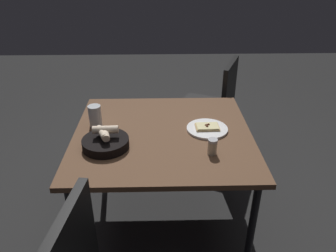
# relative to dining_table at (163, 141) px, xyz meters

# --- Properties ---
(ground) EXTENTS (8.00, 8.00, 0.00)m
(ground) POSITION_rel_dining_table_xyz_m (0.00, 0.00, -0.65)
(ground) COLOR #262626
(dining_table) EXTENTS (1.00, 1.05, 0.71)m
(dining_table) POSITION_rel_dining_table_xyz_m (0.00, 0.00, 0.00)
(dining_table) COLOR brown
(dining_table) RESTS_ON ground
(pizza_plate) EXTENTS (0.25, 0.25, 0.04)m
(pizza_plate) POSITION_rel_dining_table_xyz_m (-0.03, 0.27, 0.07)
(pizza_plate) COLOR white
(pizza_plate) RESTS_ON dining_table
(bread_basket) EXTENTS (0.26, 0.26, 0.12)m
(bread_basket) POSITION_rel_dining_table_xyz_m (0.15, -0.31, 0.09)
(bread_basket) COLOR black
(bread_basket) RESTS_ON dining_table
(beer_glass) EXTENTS (0.08, 0.08, 0.13)m
(beer_glass) POSITION_rel_dining_table_xyz_m (-0.10, -0.41, 0.12)
(beer_glass) COLOR silver
(beer_glass) RESTS_ON dining_table
(pepper_shaker) EXTENTS (0.05, 0.05, 0.09)m
(pepper_shaker) POSITION_rel_dining_table_xyz_m (0.23, 0.26, 0.10)
(pepper_shaker) COLOR #BFB299
(pepper_shaker) RESTS_ON dining_table
(chair_far) EXTENTS (0.58, 0.58, 0.88)m
(chair_far) POSITION_rel_dining_table_xyz_m (-0.85, 0.44, -0.14)
(chair_far) COLOR #262626
(chair_far) RESTS_ON ground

